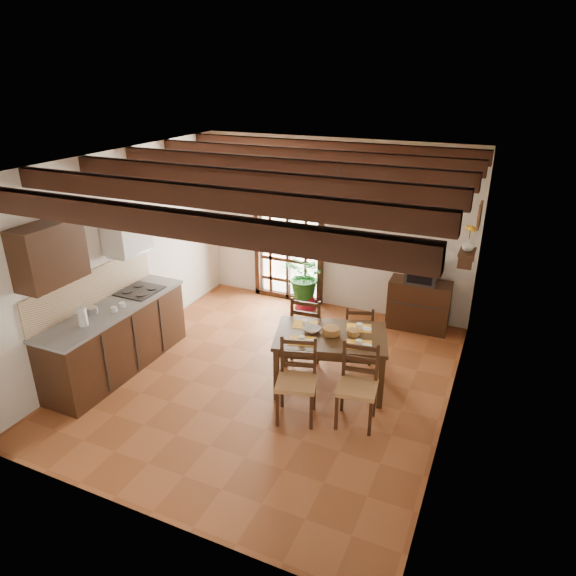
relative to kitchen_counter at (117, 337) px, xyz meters
The scene contains 25 objects.
ground_plane 2.10m from the kitchen_counter, 17.06° to the left, with size 5.00×5.00×0.00m, color brown.
room_shell 2.45m from the kitchen_counter, 17.06° to the left, with size 4.52×5.02×2.81m.
ceiling_beams 3.02m from the kitchen_counter, 17.06° to the left, with size 4.50×4.34×0.20m.
french_door 3.33m from the kitchen_counter, 69.23° to the left, with size 1.26×0.11×2.32m.
kitchen_counter is the anchor object (origin of this frame).
upper_cabinet 1.55m from the kitchen_counter, 99.72° to the right, with size 0.35×0.80×0.70m, color black.
range_hood 1.38m from the kitchen_counter, 99.79° to the left, with size 0.38×0.60×0.54m.
counter_items 0.49m from the kitchen_counter, 89.91° to the left, with size 0.50×1.43×0.25m.
dining_table 2.85m from the kitchen_counter, 15.35° to the left, with size 1.56×1.22×0.74m.
chair_near_left 2.62m from the kitchen_counter, ahead, with size 0.55×0.53×0.97m.
chair_near_right 3.28m from the kitchen_counter, ahead, with size 0.49×0.48×0.95m.
chair_far_left 2.59m from the kitchen_counter, 30.89° to the left, with size 0.47×0.45×0.95m.
chair_far_right 3.26m from the kitchen_counter, 27.83° to the left, with size 0.49×0.48×0.85m.
table_setting 2.86m from the kitchen_counter, 15.35° to the left, with size 1.00×0.66×0.09m.
table_bowl 2.62m from the kitchen_counter, 16.35° to the left, with size 0.22×0.22×0.05m, color white.
sideboard 4.47m from the kitchen_counter, 39.24° to the left, with size 0.92×0.41×0.78m, color black.
crt_tv 4.49m from the kitchen_counter, 39.18° to the left, with size 0.46×0.42×0.39m.
fuse_box 4.80m from the kitchen_counter, 41.72° to the left, with size 0.25×0.03×0.32m, color white.
plant_pot 3.24m from the kitchen_counter, 60.45° to the left, with size 0.37×0.37×0.23m, color maroon.
potted_plant 3.22m from the kitchen_counter, 60.45° to the left, with size 1.81×1.55×2.02m, color #144C19.
wall_shelf 4.76m from the kitchen_counter, 28.25° to the left, with size 0.20×0.42×0.20m.
shelf_vase 4.80m from the kitchen_counter, 28.25° to the left, with size 0.15×0.15×0.15m, color #B2BFB2.
shelf_flowers 4.85m from the kitchen_counter, 28.25° to the left, with size 0.14×0.14×0.36m.
framed_picture 4.98m from the kitchen_counter, 27.77° to the left, with size 0.03×0.32×0.32m.
pendant_lamp 3.29m from the kitchen_counter, 17.28° to the left, with size 0.36×0.36×0.84m.
Camera 1 is at (2.58, -5.17, 3.76)m, focal length 32.00 mm.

